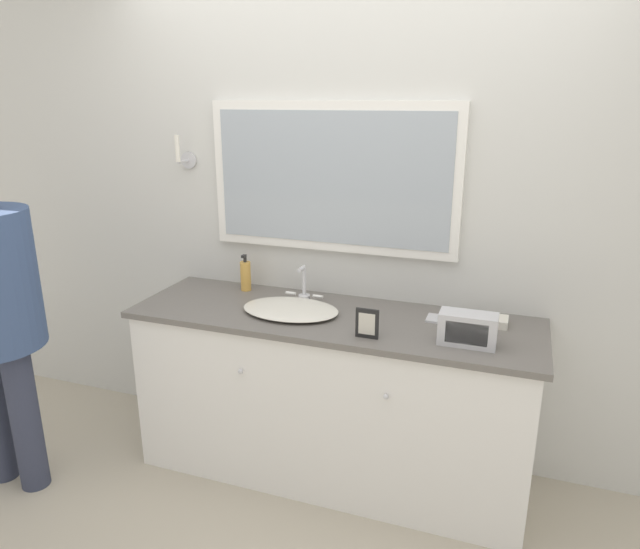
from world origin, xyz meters
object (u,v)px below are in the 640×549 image
at_px(appliance_box, 468,329).
at_px(picture_frame, 367,323).
at_px(soap_bottle, 246,275).
at_px(sink_basin, 291,308).

distance_m(appliance_box, picture_frame, 0.43).
bearing_deg(picture_frame, appliance_box, 10.35).
bearing_deg(picture_frame, soap_bottle, 152.82).
bearing_deg(sink_basin, picture_frame, -22.58).
xyz_separation_m(soap_bottle, picture_frame, (0.79, -0.41, -0.02)).
relative_size(sink_basin, soap_bottle, 2.39).
bearing_deg(soap_bottle, sink_basin, -32.25).
bearing_deg(appliance_box, sink_basin, 173.09).
height_order(sink_basin, appliance_box, sink_basin).
relative_size(sink_basin, picture_frame, 3.58).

